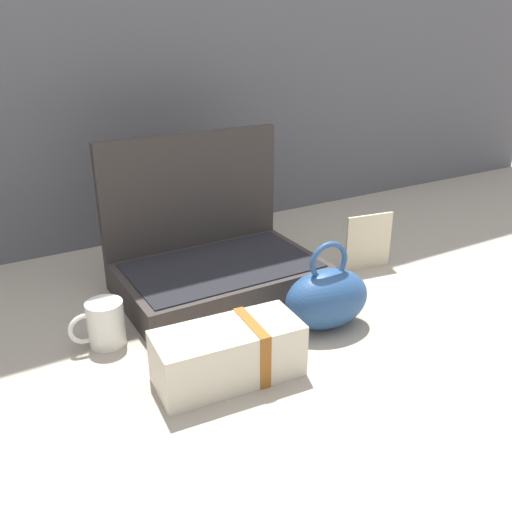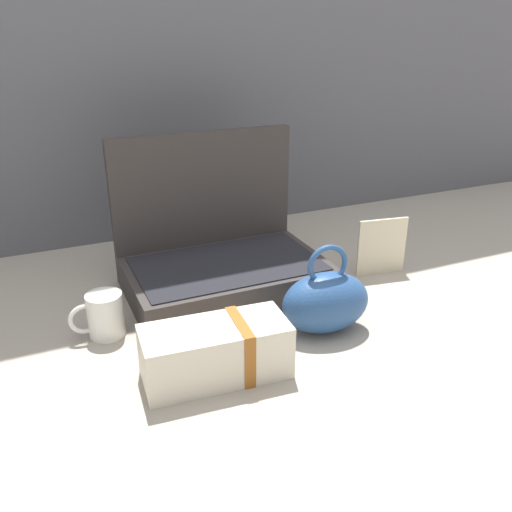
# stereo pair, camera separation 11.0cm
# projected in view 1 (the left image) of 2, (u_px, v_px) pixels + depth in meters

# --- Properties ---
(ground_plane) EXTENTS (6.00, 6.00, 0.00)m
(ground_plane) POSITION_uv_depth(u_px,v_px,m) (256.00, 313.00, 1.18)
(ground_plane) COLOR #9E9384
(open_suitcase) EXTENTS (0.45, 0.30, 0.35)m
(open_suitcase) POSITION_uv_depth(u_px,v_px,m) (213.00, 257.00, 1.26)
(open_suitcase) COLOR #332D2B
(open_suitcase) RESTS_ON ground_plane
(teal_pouch_handbag) EXTENTS (0.19, 0.13, 0.19)m
(teal_pouch_handbag) POSITION_uv_depth(u_px,v_px,m) (327.00, 298.00, 1.10)
(teal_pouch_handbag) COLOR #284C7F
(teal_pouch_handbag) RESTS_ON ground_plane
(cream_toiletry_bag) EXTENTS (0.26, 0.13, 0.10)m
(cream_toiletry_bag) POSITION_uv_depth(u_px,v_px,m) (230.00, 353.00, 0.95)
(cream_toiletry_bag) COLOR beige
(cream_toiletry_bag) RESTS_ON ground_plane
(coffee_mug) EXTENTS (0.11, 0.07, 0.09)m
(coffee_mug) POSITION_uv_depth(u_px,v_px,m) (105.00, 324.00, 1.05)
(coffee_mug) COLOR silver
(coffee_mug) RESTS_ON ground_plane
(info_card_left) EXTENTS (0.13, 0.03, 0.14)m
(info_card_left) POSITION_uv_depth(u_px,v_px,m) (369.00, 242.00, 1.37)
(info_card_left) COLOR beige
(info_card_left) RESTS_ON ground_plane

